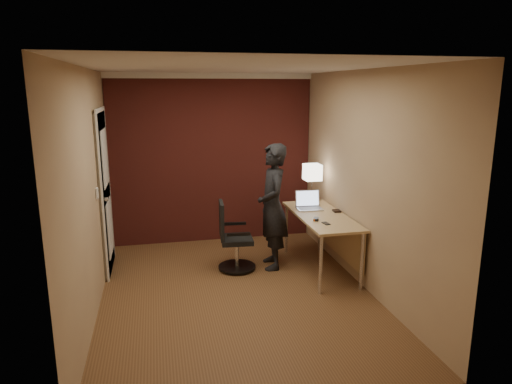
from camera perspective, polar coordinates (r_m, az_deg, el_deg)
room at (r=6.39m, az=-7.42°, el=4.47°), size 4.00×4.00×4.00m
desk at (r=5.88m, az=8.79°, el=-3.97°), size 0.60×1.50×0.73m
desk_lamp at (r=6.35m, az=7.05°, el=2.41°), size 0.22×0.22×0.54m
laptop at (r=6.09m, az=6.58°, el=-1.45°), size 0.34×0.28×0.23m
mouse at (r=5.56m, az=7.53°, el=-3.38°), size 0.09×0.12×0.03m
phone at (r=5.45m, az=8.75°, el=-3.90°), size 0.08×0.12×0.01m
wallet at (r=5.99m, az=10.05°, el=-2.34°), size 0.10×0.11×0.02m
office_chair at (r=5.86m, az=-2.97°, el=-6.10°), size 0.48×0.51×0.88m
person at (r=5.83m, az=2.09°, el=-1.85°), size 0.43×0.62×1.62m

